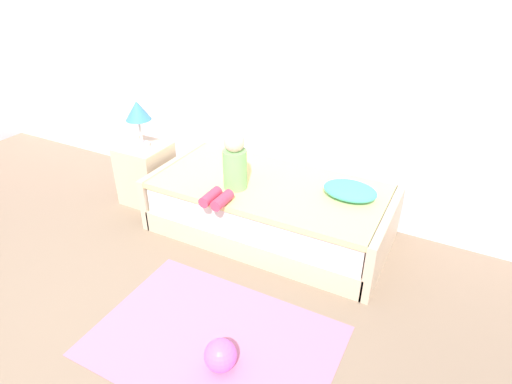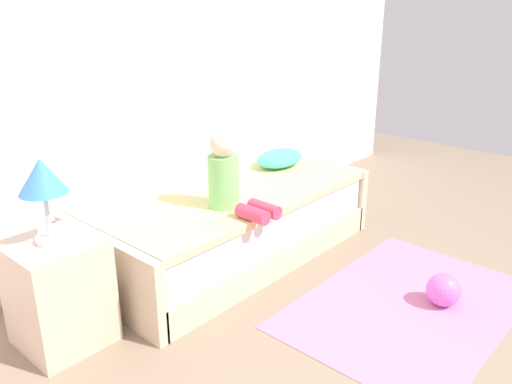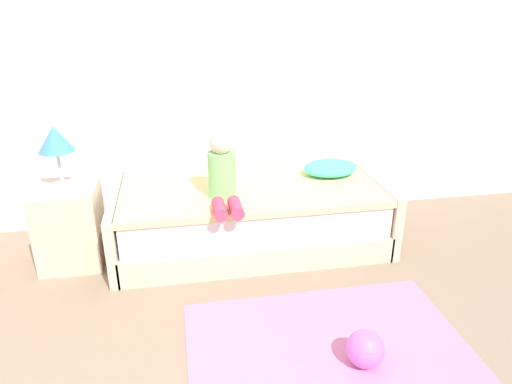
% 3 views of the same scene
% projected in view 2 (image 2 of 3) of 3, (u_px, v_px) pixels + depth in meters
% --- Properties ---
extents(wall_rear, '(7.20, 0.10, 2.90)m').
position_uv_depth(wall_rear, '(94.00, 53.00, 3.33)').
color(wall_rear, white).
rests_on(wall_rear, ground).
extents(bed, '(2.11, 1.00, 0.50)m').
position_uv_depth(bed, '(230.00, 223.00, 3.79)').
color(bed, beige).
rests_on(bed, ground).
extents(nightstand, '(0.44, 0.44, 0.60)m').
position_uv_depth(nightstand, '(59.00, 293.00, 2.80)').
color(nightstand, beige).
rests_on(nightstand, ground).
extents(table_lamp, '(0.24, 0.24, 0.45)m').
position_uv_depth(table_lamp, '(42.00, 180.00, 2.58)').
color(table_lamp, silver).
rests_on(table_lamp, nightstand).
extents(child_figure, '(0.20, 0.51, 0.50)m').
position_uv_depth(child_figure, '(229.00, 178.00, 3.32)').
color(child_figure, '#7FC672').
rests_on(child_figure, bed).
extents(pillow, '(0.44, 0.30, 0.13)m').
position_uv_depth(pillow, '(280.00, 158.00, 4.21)').
color(pillow, '#4CCCBC').
rests_on(pillow, bed).
extents(toy_ball, '(0.21, 0.21, 0.21)m').
position_uv_depth(toy_ball, '(443.00, 290.00, 3.20)').
color(toy_ball, '#CC66D8').
rests_on(toy_ball, ground).
extents(area_rug, '(1.60, 1.10, 0.01)m').
position_uv_depth(area_rug, '(408.00, 305.00, 3.22)').
color(area_rug, pink).
rests_on(area_rug, ground).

